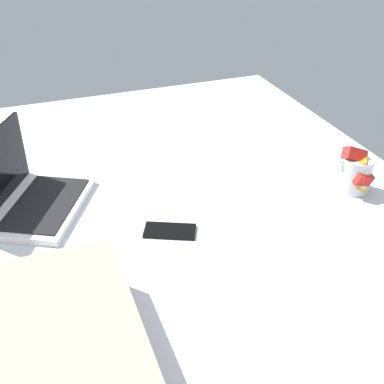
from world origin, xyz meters
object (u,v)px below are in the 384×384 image
(cell_phone, at_px, (170,231))
(pillow, at_px, (46,371))
(laptop, at_px, (29,196))
(snack_cup, at_px, (357,173))

(cell_phone, relative_size, pillow, 0.27)
(laptop, height_order, cell_phone, laptop)
(snack_cup, bearing_deg, pillow, 112.87)
(snack_cup, xyz_separation_m, pillow, (-0.41, 0.97, 0.00))
(laptop, xyz_separation_m, pillow, (-0.65, 0.02, 0.02))
(snack_cup, distance_m, cell_phone, 0.60)
(laptop, relative_size, cell_phone, 2.85)
(laptop, height_order, snack_cup, laptop)
(snack_cup, bearing_deg, laptop, 75.58)
(laptop, distance_m, cell_phone, 0.43)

